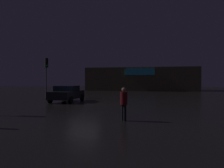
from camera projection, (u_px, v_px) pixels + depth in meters
ground_plane at (84, 105)px, 18.38m from camera, size 120.00×120.00×0.00m
store_building at (142, 79)px, 47.02m from camera, size 21.24×9.74×4.43m
traffic_signal_opposite at (46, 69)px, 25.50m from camera, size 0.42×0.42×4.40m
car_near at (67, 93)px, 20.76m from camera, size 2.09×4.41×1.45m
pedestrian at (124, 102)px, 10.88m from camera, size 0.48×0.48×1.57m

